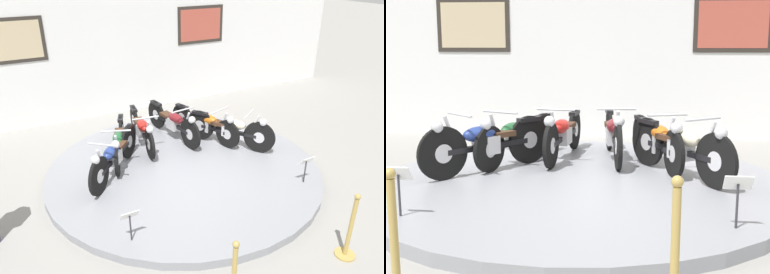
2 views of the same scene
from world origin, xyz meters
TOP-DOWN VIEW (x-y plane):
  - ground_plane at (0.00, 0.00)m, footprint 60.00×60.00m
  - display_platform at (0.00, 0.00)m, footprint 5.17×5.17m
  - back_wall at (0.00, 3.75)m, footprint 14.00×0.22m
  - motorcycle_blue at (-1.26, 0.32)m, footprint 1.36×1.57m
  - motorcycle_green at (-0.98, 0.88)m, footprint 0.80×1.85m
  - motorcycle_red at (-0.37, 1.23)m, footprint 0.54×1.96m
  - motorcycle_maroon at (0.37, 1.23)m, footprint 0.54×1.99m
  - motorcycle_orange at (0.98, 0.88)m, footprint 0.71×1.88m
  - motorcycle_cream at (1.26, 0.31)m, footprint 1.19×1.69m
  - info_placard_front_left at (-1.62, -1.54)m, footprint 0.26×0.11m
  - info_placard_front_centre at (1.62, -1.54)m, footprint 0.26×0.11m
  - stanchion_post_right_of_entry at (0.94, -3.09)m, footprint 0.28×0.28m

SIDE VIEW (x-z plane):
  - ground_plane at x=0.00m, z-range 0.00..0.00m
  - display_platform at x=0.00m, z-range 0.00..0.14m
  - stanchion_post_right_of_entry at x=0.94m, z-range -0.17..0.86m
  - info_placard_front_left at x=-1.62m, z-range 0.25..0.76m
  - info_placard_front_centre at x=1.62m, z-range 0.25..0.76m
  - motorcycle_orange at x=0.98m, z-range 0.12..0.90m
  - motorcycle_green at x=-0.98m, z-range 0.12..0.91m
  - motorcycle_red at x=-0.37m, z-range 0.12..0.91m
  - motorcycle_maroon at x=0.37m, z-range 0.13..0.93m
  - motorcycle_cream at x=1.26m, z-range 0.13..0.94m
  - motorcycle_blue at x=-1.26m, z-range 0.13..0.94m
  - back_wall at x=0.00m, z-range 0.00..3.86m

